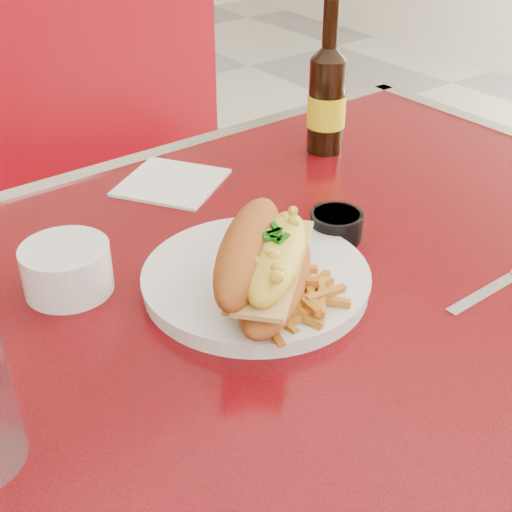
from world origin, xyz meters
TOP-DOWN VIEW (x-y plane):
  - diner_table at (0.00, 0.00)m, footprint 1.23×0.83m
  - booth_bench_far at (0.00, 0.81)m, footprint 1.20×0.51m
  - dinner_plate at (-0.00, 0.02)m, footprint 0.29×0.29m
  - mac_hoagie at (-0.01, -0.01)m, footprint 0.22×0.21m
  - fries_pile at (-0.02, -0.04)m, footprint 0.11×0.10m
  - fork at (0.03, 0.03)m, footprint 0.06×0.17m
  - gravy_ramekin at (-0.16, 0.14)m, footprint 0.13×0.13m
  - sauce_cup_right at (0.14, 0.05)m, footprint 0.07×0.07m
  - beer_bottle at (0.31, 0.25)m, footprint 0.07×0.07m
  - knife at (0.23, -0.14)m, footprint 0.18×0.01m
  - paper_napkin at (0.06, 0.30)m, footprint 0.18×0.18m

SIDE VIEW (x-z plane):
  - booth_bench_far at x=0.00m, z-range -0.16..0.74m
  - diner_table at x=0.00m, z-range 0.22..0.99m
  - paper_napkin at x=0.06m, z-range 0.77..0.77m
  - knife at x=0.23m, z-range 0.77..0.78m
  - dinner_plate at x=0.00m, z-range 0.77..0.79m
  - sauce_cup_right at x=0.14m, z-range 0.77..0.80m
  - fork at x=0.03m, z-range 0.79..0.79m
  - gravy_ramekin at x=-0.16m, z-range 0.77..0.83m
  - fries_pile at x=-0.02m, z-range 0.79..0.82m
  - mac_hoagie at x=-0.01m, z-range 0.78..0.87m
  - beer_bottle at x=0.31m, z-range 0.74..0.97m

